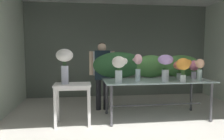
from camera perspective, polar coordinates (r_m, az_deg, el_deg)
The scene contains 14 objects.
ground_plane at distance 5.01m, azimuth 5.49°, elevation -11.08°, with size 8.34×8.34×0.00m, color beige.
wall_back at distance 6.67m, azimuth 1.85°, elevation 5.07°, with size 5.62×0.12×2.77m, color slate.
display_table_glass at distance 4.58m, azimuth 11.52°, elevation -3.80°, with size 2.18×0.99×0.81m.
side_table_white at distance 4.15m, azimuth -10.30°, elevation -5.28°, with size 0.68×0.49×0.78m.
florist at distance 5.06m, azimuth -2.63°, elevation 0.33°, with size 0.60×0.24×1.58m.
foliage_backdrop at distance 4.88m, azimuth 9.51°, elevation 1.10°, with size 2.45×0.30×0.57m.
vase_rosy_hydrangea at distance 4.98m, azimuth 20.67°, elevation 0.73°, with size 0.24×0.22×0.39m.
vase_lilac_carnations at distance 4.34m, azimuth 13.84°, elevation 1.55°, with size 0.30×0.30×0.52m.
vase_coral_freesia at distance 4.63m, azimuth 17.28°, elevation 0.70°, with size 0.25×0.25×0.39m.
vase_blush_tulips at distance 4.27m, azimuth 6.81°, elevation 1.18°, with size 0.19×0.16×0.53m.
vase_sunset_lilies at distance 4.31m, azimuth 18.24°, elevation 1.01°, with size 0.29×0.26×0.46m.
vase_peach_peonies at distance 4.61m, azimuth 22.05°, elevation 0.57°, with size 0.19×0.16×0.44m.
vase_ivory_ranunculus at distance 4.02m, azimuth 1.89°, elevation 0.98°, with size 0.29×0.25×0.50m.
vase_white_roses_tall at distance 4.10m, azimuth -12.36°, elevation 2.37°, with size 0.31×0.31×0.65m.
Camera 1 is at (-1.11, -2.78, 1.42)m, focal length 34.82 mm.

